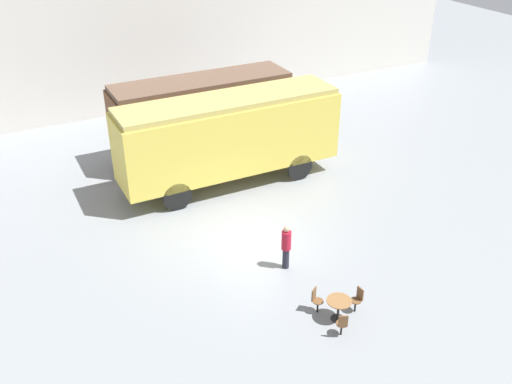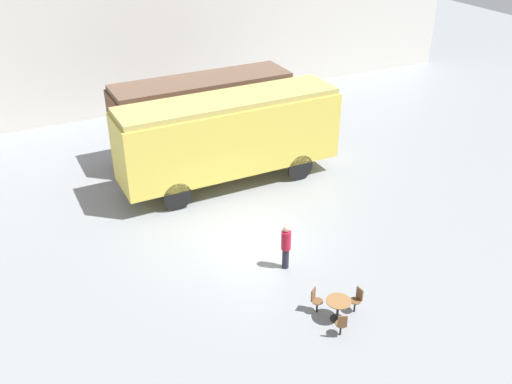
{
  "view_description": "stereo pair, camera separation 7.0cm",
  "coord_description": "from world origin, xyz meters",
  "px_view_note": "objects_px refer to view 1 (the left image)",
  "views": [
    {
      "loc": [
        -7.97,
        -15.9,
        12.3
      ],
      "look_at": [
        0.6,
        1.0,
        1.6
      ],
      "focal_mm": 40.0,
      "sensor_mm": 36.0,
      "label": 1
    },
    {
      "loc": [
        -7.91,
        -15.93,
        12.3
      ],
      "look_at": [
        0.6,
        1.0,
        1.6
      ],
      "focal_mm": 40.0,
      "sensor_mm": 36.0,
      "label": 2
    }
  ],
  "objects_px": {
    "passenger_coach_vintage": "(229,134)",
    "cafe_chair_0": "(342,323)",
    "cafe_table_near": "(339,305)",
    "passenger_coach_wooden": "(203,111)",
    "visitor_person": "(286,245)"
  },
  "relations": [
    {
      "from": "passenger_coach_wooden",
      "to": "cafe_table_near",
      "type": "height_order",
      "value": "passenger_coach_wooden"
    },
    {
      "from": "cafe_table_near",
      "to": "passenger_coach_vintage",
      "type": "bearing_deg",
      "value": 85.6
    },
    {
      "from": "cafe_table_near",
      "to": "cafe_chair_0",
      "type": "distance_m",
      "value": 0.77
    },
    {
      "from": "cafe_table_near",
      "to": "cafe_chair_0",
      "type": "bearing_deg",
      "value": -115.76
    },
    {
      "from": "passenger_coach_wooden",
      "to": "cafe_chair_0",
      "type": "height_order",
      "value": "passenger_coach_wooden"
    },
    {
      "from": "passenger_coach_vintage",
      "to": "cafe_chair_0",
      "type": "height_order",
      "value": "passenger_coach_vintage"
    },
    {
      "from": "cafe_chair_0",
      "to": "cafe_table_near",
      "type": "bearing_deg",
      "value": -0.0
    },
    {
      "from": "passenger_coach_vintage",
      "to": "cafe_chair_0",
      "type": "bearing_deg",
      "value": -95.92
    },
    {
      "from": "cafe_table_near",
      "to": "cafe_chair_0",
      "type": "height_order",
      "value": "cafe_chair_0"
    },
    {
      "from": "cafe_table_near",
      "to": "passenger_coach_wooden",
      "type": "bearing_deg",
      "value": 86.05
    },
    {
      "from": "passenger_coach_vintage",
      "to": "cafe_table_near",
      "type": "bearing_deg",
      "value": -94.4
    },
    {
      "from": "passenger_coach_vintage",
      "to": "cafe_table_near",
      "type": "distance_m",
      "value": 9.93
    },
    {
      "from": "visitor_person",
      "to": "passenger_coach_wooden",
      "type": "bearing_deg",
      "value": 84.05
    },
    {
      "from": "passenger_coach_vintage",
      "to": "cafe_table_near",
      "type": "relative_size",
      "value": 12.39
    },
    {
      "from": "cafe_table_near",
      "to": "visitor_person",
      "type": "distance_m",
      "value": 3.11
    }
  ]
}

